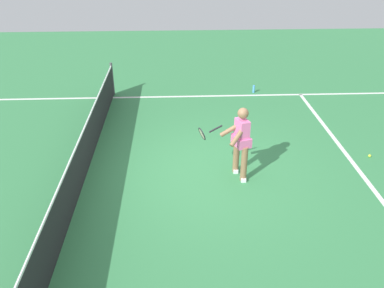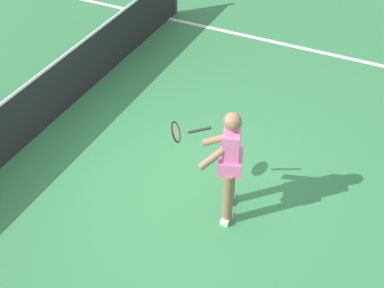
% 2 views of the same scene
% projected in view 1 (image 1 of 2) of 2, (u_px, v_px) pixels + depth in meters
% --- Properties ---
extents(ground_plane, '(26.75, 26.75, 0.00)m').
position_uv_depth(ground_plane, '(206.00, 170.00, 8.72)').
color(ground_plane, '#38844C').
extents(service_line_marking, '(8.63, 0.10, 0.01)m').
position_uv_depth(service_line_marking, '(356.00, 166.00, 8.85)').
color(service_line_marking, white).
rests_on(service_line_marking, ground).
extents(sideline_right_marking, '(0.10, 18.58, 0.01)m').
position_uv_depth(sideline_right_marking, '(196.00, 96.00, 12.51)').
color(sideline_right_marking, white).
rests_on(sideline_right_marking, ground).
extents(court_net, '(9.31, 0.08, 1.01)m').
position_uv_depth(court_net, '(84.00, 154.00, 8.39)').
color(court_net, '#4C4C51').
rests_on(court_net, ground).
extents(tennis_player, '(0.66, 1.09, 1.55)m').
position_uv_depth(tennis_player, '(240.00, 140.00, 8.12)').
color(tennis_player, '#8C6647').
rests_on(tennis_player, ground).
extents(tennis_ball_near, '(0.07, 0.07, 0.07)m').
position_uv_depth(tennis_ball_near, '(370.00, 156.00, 9.20)').
color(tennis_ball_near, '#D1E533').
rests_on(tennis_ball_near, ground).
extents(water_bottle, '(0.07, 0.07, 0.24)m').
position_uv_depth(water_bottle, '(254.00, 89.00, 12.74)').
color(water_bottle, '#4C9EE5').
rests_on(water_bottle, ground).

